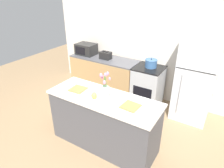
# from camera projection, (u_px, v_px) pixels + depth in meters

# --- Properties ---
(ground_plane) EXTENTS (10.00, 10.00, 0.00)m
(ground_plane) POSITION_uv_depth(u_px,v_px,m) (104.00, 143.00, 3.47)
(ground_plane) COLOR #997A56
(back_wall) EXTENTS (5.20, 0.08, 2.70)m
(back_wall) POSITION_uv_depth(u_px,v_px,m) (154.00, 41.00, 4.38)
(back_wall) COLOR silver
(back_wall) RESTS_ON ground_plane
(kitchen_island) EXTENTS (1.80, 0.66, 0.92)m
(kitchen_island) POSITION_uv_depth(u_px,v_px,m) (104.00, 121.00, 3.26)
(kitchen_island) COLOR #4C4C51
(kitchen_island) RESTS_ON ground_plane
(back_counter) EXTENTS (1.68, 0.60, 0.88)m
(back_counter) POSITION_uv_depth(u_px,v_px,m) (104.00, 75.00, 4.98)
(back_counter) COLOR tan
(back_counter) RESTS_ON ground_plane
(stove_range) EXTENTS (0.60, 0.61, 0.88)m
(stove_range) POSITION_uv_depth(u_px,v_px,m) (148.00, 86.00, 4.44)
(stove_range) COLOR #B2B5B7
(stove_range) RESTS_ON ground_plane
(refrigerator) EXTENTS (0.68, 0.67, 1.83)m
(refrigerator) POSITION_uv_depth(u_px,v_px,m) (197.00, 76.00, 3.78)
(refrigerator) COLOR silver
(refrigerator) RESTS_ON ground_plane
(flower_vase) EXTENTS (0.17, 0.17, 0.43)m
(flower_vase) POSITION_uv_depth(u_px,v_px,m) (105.00, 90.00, 2.98)
(flower_vase) COLOR silver
(flower_vase) RESTS_ON kitchen_island
(pear_figurine) EXTENTS (0.09, 0.09, 0.14)m
(pear_figurine) POSITION_uv_depth(u_px,v_px,m) (94.00, 95.00, 2.99)
(pear_figurine) COLOR #E5CC4C
(pear_figurine) RESTS_ON kitchen_island
(plate_setting_left) EXTENTS (0.35, 0.35, 0.02)m
(plate_setting_left) POSITION_uv_depth(u_px,v_px,m) (78.00, 90.00, 3.25)
(plate_setting_left) COLOR beige
(plate_setting_left) RESTS_ON kitchen_island
(plate_setting_right) EXTENTS (0.35, 0.35, 0.02)m
(plate_setting_right) POSITION_uv_depth(u_px,v_px,m) (130.00, 107.00, 2.80)
(plate_setting_right) COLOR beige
(plate_setting_right) RESTS_ON kitchen_island
(toaster) EXTENTS (0.28, 0.18, 0.17)m
(toaster) POSITION_uv_depth(u_px,v_px,m) (106.00, 55.00, 4.69)
(toaster) COLOR black
(toaster) RESTS_ON back_counter
(cooking_pot) EXTENTS (0.26, 0.26, 0.19)m
(cooking_pot) POSITION_uv_depth(u_px,v_px,m) (151.00, 63.00, 4.23)
(cooking_pot) COLOR #386093
(cooking_pot) RESTS_ON stove_range
(microwave) EXTENTS (0.48, 0.37, 0.27)m
(microwave) POSITION_uv_depth(u_px,v_px,m) (86.00, 49.00, 4.98)
(microwave) COLOR black
(microwave) RESTS_ON back_counter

